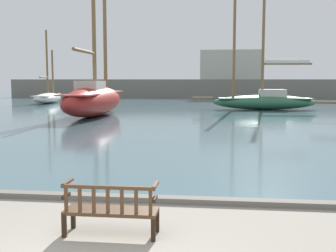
{
  "coord_description": "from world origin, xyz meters",
  "views": [
    {
      "loc": [
        1.83,
        -5.05,
        2.66
      ],
      "look_at": [
        0.01,
        10.0,
        1.0
      ],
      "focal_mm": 45.0,
      "sensor_mm": 36.0,
      "label": 1
    }
  ],
  "objects_px": {
    "sailboat_centre_channel": "(48,97)",
    "sailboat_outer_port": "(94,98)",
    "sailboat_nearest_port": "(265,98)",
    "park_bench": "(111,209)"
  },
  "relations": [
    {
      "from": "sailboat_centre_channel",
      "to": "sailboat_outer_port",
      "type": "bearing_deg",
      "value": -57.1
    },
    {
      "from": "sailboat_outer_port",
      "to": "sailboat_centre_channel",
      "type": "height_order",
      "value": "sailboat_outer_port"
    },
    {
      "from": "sailboat_nearest_port",
      "to": "park_bench",
      "type": "bearing_deg",
      "value": -100.72
    },
    {
      "from": "sailboat_outer_port",
      "to": "sailboat_nearest_port",
      "type": "bearing_deg",
      "value": 31.39
    },
    {
      "from": "park_bench",
      "to": "sailboat_outer_port",
      "type": "height_order",
      "value": "sailboat_outer_port"
    },
    {
      "from": "park_bench",
      "to": "sailboat_outer_port",
      "type": "relative_size",
      "value": 0.12
    },
    {
      "from": "park_bench",
      "to": "sailboat_nearest_port",
      "type": "bearing_deg",
      "value": 79.28
    },
    {
      "from": "sailboat_outer_port",
      "to": "sailboat_nearest_port",
      "type": "distance_m",
      "value": 15.16
    },
    {
      "from": "sailboat_outer_port",
      "to": "sailboat_centre_channel",
      "type": "bearing_deg",
      "value": 122.9
    },
    {
      "from": "park_bench",
      "to": "sailboat_centre_channel",
      "type": "bearing_deg",
      "value": 114.21
    }
  ]
}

